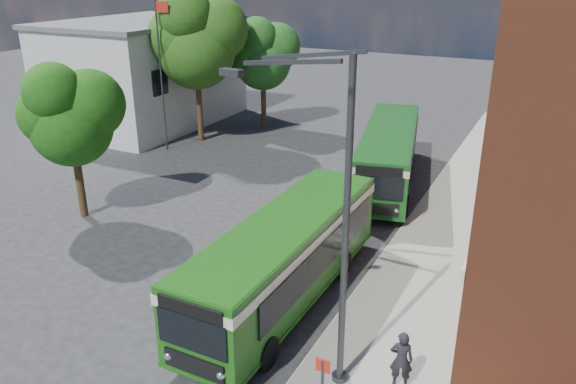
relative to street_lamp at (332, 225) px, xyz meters
The scene contains 12 objects.
ground 7.10m from the street_lamp, 157.54° to the left, with size 120.00×120.00×0.00m, color #272729.
pavement 11.27m from the street_lamp, 77.80° to the left, with size 6.00×48.00×0.15m, color gray.
kerb_line 11.12m from the street_lamp, 95.07° to the left, with size 0.12×48.00×0.01m, color beige.
white_building 30.38m from the street_lamp, 138.79° to the left, with size 9.40×13.40×7.30m.
flagpole 22.89m from the street_lamp, 139.05° to the left, with size 0.95×0.10×9.00m.
street_lamp is the anchor object (origin of this frame).
bus_front 5.15m from the street_lamp, 133.39° to the left, with size 2.72×10.59×3.02m.
bus_rear 16.11m from the street_lamp, 101.59° to the left, with size 5.02×11.77×3.02m.
pedestrian_a 4.27m from the street_lamp, 14.69° to the left, with size 0.62×0.41×1.71m, color black.
tree_left 15.30m from the street_lamp, 160.30° to the left, with size 4.23×4.02×7.14m.
tree_mid 24.28m from the street_lamp, 133.16° to the left, with size 5.80×5.51×9.79m.
tree_right 26.71m from the street_lamp, 122.79° to the left, with size 4.56×4.34×7.71m.
Camera 1 is at (9.54, -13.77, 10.76)m, focal length 35.00 mm.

